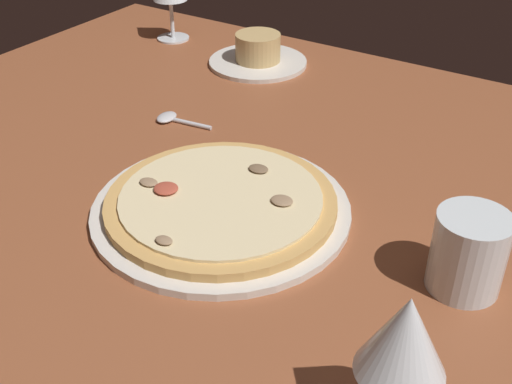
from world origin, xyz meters
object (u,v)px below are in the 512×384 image
at_px(water_glass, 468,255).
at_px(spoon, 172,119).
at_px(pizza_main, 221,205).
at_px(wine_glass_far, 404,342).
at_px(ramekin_on_saucer, 258,54).

bearing_deg(water_glass, spoon, 165.09).
relative_size(pizza_main, wine_glass_far, 2.21).
relative_size(pizza_main, ramekin_on_saucer, 1.76).
distance_m(ramekin_on_saucer, water_glass, 0.67).
relative_size(wine_glass_far, water_glass, 1.63).
relative_size(ramekin_on_saucer, water_glass, 2.05).
distance_m(pizza_main, ramekin_on_saucer, 0.49).
xyz_separation_m(pizza_main, ramekin_on_saucer, (-0.23, 0.44, 0.01)).
xyz_separation_m(pizza_main, wine_glass_far, (0.30, -0.18, 0.09)).
xyz_separation_m(pizza_main, spoon, (-0.21, 0.16, -0.01)).
relative_size(ramekin_on_saucer, wine_glass_far, 1.26).
xyz_separation_m(ramekin_on_saucer, water_glass, (0.52, -0.41, 0.02)).
bearing_deg(spoon, water_glass, -14.91).
bearing_deg(spoon, wine_glass_far, -33.93).
bearing_deg(pizza_main, ramekin_on_saucer, 117.19).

